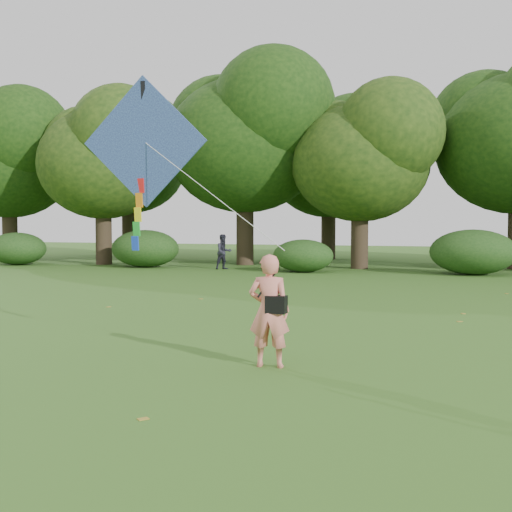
% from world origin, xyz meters
% --- Properties ---
extents(ground, '(100.00, 100.00, 0.00)m').
position_xyz_m(ground, '(0.00, 0.00, 0.00)').
color(ground, '#265114').
rests_on(ground, ground).
extents(man_kite_flyer, '(0.66, 0.48, 1.69)m').
position_xyz_m(man_kite_flyer, '(-0.14, -0.86, 0.85)').
color(man_kite_flyer, '#E67C6C').
rests_on(man_kite_flyer, ground).
extents(bystander_left, '(0.98, 0.99, 1.61)m').
position_xyz_m(bystander_left, '(-7.88, 17.61, 0.81)').
color(bystander_left, '#272633').
rests_on(bystander_left, ground).
extents(crossbody_bag, '(0.43, 0.20, 0.69)m').
position_xyz_m(crossbody_bag, '(-0.02, -0.89, 0.96)').
color(crossbody_bag, black).
rests_on(crossbody_bag, ground).
extents(flying_kite, '(4.12, 1.47, 3.11)m').
position_xyz_m(flying_kite, '(-2.84, 0.40, 3.54)').
color(flying_kite, '#2560A2').
rests_on(flying_kite, ground).
extents(tree_line, '(54.70, 15.30, 9.48)m').
position_xyz_m(tree_line, '(1.67, 22.88, 5.60)').
color(tree_line, '#3A2D1E').
rests_on(tree_line, ground).
extents(shrub_band, '(39.15, 3.22, 1.88)m').
position_xyz_m(shrub_band, '(-0.72, 17.60, 0.86)').
color(shrub_band, '#264919').
rests_on(shrub_band, ground).
extents(fallen_leaves, '(11.45, 14.68, 0.01)m').
position_xyz_m(fallen_leaves, '(0.08, 3.54, 0.01)').
color(fallen_leaves, olive).
rests_on(fallen_leaves, ground).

